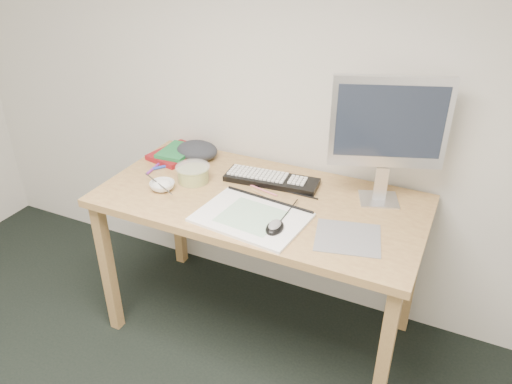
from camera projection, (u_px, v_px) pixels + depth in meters
desk at (260, 214)px, 2.19m from camera, size 1.40×0.70×0.75m
mousepad at (348, 238)px, 1.88m from camera, size 0.29×0.27×0.00m
sketchpad at (251, 217)px, 2.00m from camera, size 0.46×0.35×0.01m
keyboard at (272, 180)px, 2.26m from camera, size 0.44×0.17×0.03m
monitor at (389, 126)px, 1.96m from camera, size 0.45×0.19×0.54m
mouse at (275, 225)px, 1.90m from camera, size 0.07×0.11×0.04m
rice_bowl at (162, 186)px, 2.20m from camera, size 0.13×0.13×0.03m
chopsticks at (159, 184)px, 2.18m from camera, size 0.22×0.13×0.02m
fruit_tub at (193, 174)px, 2.26m from camera, size 0.18×0.18×0.08m
book_red at (177, 154)px, 2.50m from camera, size 0.24×0.29×0.03m
book_green at (177, 151)px, 2.48m from camera, size 0.15×0.20×0.02m
cloth_lump at (197, 151)px, 2.48m from camera, size 0.18×0.15×0.07m
pencil_pink at (260, 189)px, 2.21m from camera, size 0.18×0.05×0.01m
pencil_tan at (267, 197)px, 2.14m from camera, size 0.18×0.08×0.01m
pencil_black at (298, 194)px, 2.17m from camera, size 0.19×0.01×0.01m
marker_blue at (167, 166)px, 2.40m from camera, size 0.10×0.13×0.01m
marker_orange at (166, 159)px, 2.47m from camera, size 0.03×0.12×0.01m
marker_purple at (154, 168)px, 2.38m from camera, size 0.03×0.14×0.01m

